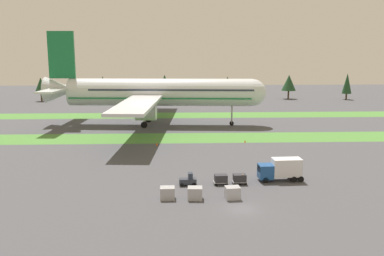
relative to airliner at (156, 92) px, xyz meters
name	(u,v)px	position (x,y,z in m)	size (l,w,h in m)	color
ground_plane	(242,209)	(13.94, -62.68, -9.15)	(400.00, 400.00, 0.00)	#47474C
grass_strip_near	(212,138)	(13.94, -17.70, -9.15)	(320.00, 11.59, 0.01)	#4C8438
grass_strip_far	(202,115)	(13.94, 17.49, -9.15)	(320.00, 11.59, 0.01)	#4C8438
airliner	(156,92)	(0.00, 0.00, 0.00)	(60.53, 74.98, 25.50)	silver
baggage_tug	(188,180)	(7.28, -52.78, -8.34)	(2.65, 1.40, 1.97)	#2D333D
cargo_dolly_lead	(221,179)	(12.30, -52.59, -8.23)	(2.26, 1.58, 1.55)	#A3A3A8
cargo_dolly_second	(240,178)	(15.20, -52.48, -8.23)	(2.26, 1.58, 1.55)	#A3A3A8
catering_truck	(281,169)	(21.93, -51.06, -7.20)	(7.05, 2.60, 3.58)	#1E4C8E
ground_crew_marshaller	(243,179)	(15.61, -52.91, -8.21)	(0.56, 0.36, 1.74)	black
uld_container_0	(195,193)	(8.02, -58.86, -8.29)	(2.00, 1.60, 1.72)	#A3A3A8
uld_container_1	(167,193)	(4.21, -58.60, -8.30)	(2.00, 1.60, 1.70)	#A3A3A8
uld_container_2	(232,193)	(13.22, -58.89, -8.29)	(2.00, 1.60, 1.73)	#A3A3A8
taxiway_marker_0	(157,144)	(1.28, -25.34, -8.81)	(0.44, 0.44, 0.69)	orange
taxiway_marker_1	(245,141)	(20.96, -23.16, -8.86)	(0.44, 0.44, 0.59)	orange
distant_tree_line	(189,83)	(11.34, 60.31, -2.27)	(191.11, 10.24, 11.95)	#4C3823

